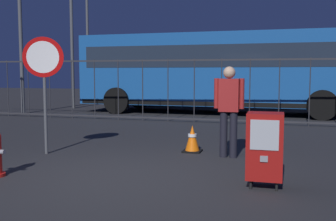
# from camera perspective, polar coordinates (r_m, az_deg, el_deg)

# --- Properties ---
(ground_plane) EXTENTS (60.00, 60.00, 0.00)m
(ground_plane) POSITION_cam_1_polar(r_m,az_deg,el_deg) (6.11, -5.85, -9.39)
(ground_plane) COLOR #262628
(newspaper_box_primary) EXTENTS (0.48, 0.42, 1.02)m
(newspaper_box_primary) POSITION_cam_1_polar(r_m,az_deg,el_deg) (5.58, 13.61, -4.93)
(newspaper_box_primary) COLOR black
(newspaper_box_primary) RESTS_ON ground_plane
(stop_sign) EXTENTS (0.71, 0.31, 2.23)m
(stop_sign) POSITION_cam_1_polar(r_m,az_deg,el_deg) (7.96, -17.27, 5.47)
(stop_sign) COLOR #4C4F54
(stop_sign) RESTS_ON ground_plane
(pedestrian) EXTENTS (0.55, 0.22, 1.67)m
(pedestrian) POSITION_cam_1_polar(r_m,az_deg,el_deg) (7.39, 8.66, 0.60)
(pedestrian) COLOR black
(pedestrian) RESTS_ON ground_plane
(traffic_cone) EXTENTS (0.36, 0.36, 0.53)m
(traffic_cone) POSITION_cam_1_polar(r_m,az_deg,el_deg) (7.92, 3.48, -4.05)
(traffic_cone) COLOR black
(traffic_cone) RESTS_ON ground_plane
(fence_barrier) EXTENTS (18.03, 0.04, 2.00)m
(fence_barrier) POSITION_cam_1_polar(r_m,az_deg,el_deg) (12.52, 5.68, 2.89)
(fence_barrier) COLOR #2D2D33
(fence_barrier) RESTS_ON ground_plane
(bus_near) EXTENTS (10.55, 2.94, 3.00)m
(bus_near) POSITION_cam_1_polar(r_m,az_deg,el_deg) (15.49, 7.17, 5.91)
(bus_near) COLOR #19519E
(bus_near) RESTS_ON ground_plane
(bus_far) EXTENTS (10.75, 4.02, 3.00)m
(bus_far) POSITION_cam_1_polar(r_m,az_deg,el_deg) (19.62, 10.85, 5.74)
(bus_far) COLOR #4C5156
(bus_far) RESTS_ON ground_plane
(street_light_near_right) EXTENTS (0.32, 0.32, 6.35)m
(street_light_near_right) POSITION_cam_1_polar(r_m,az_deg,el_deg) (18.18, -13.57, 12.09)
(street_light_near_right) COLOR #4C4F54
(street_light_near_right) RESTS_ON ground_plane
(street_light_far_left) EXTENTS (0.32, 0.32, 7.72)m
(street_light_far_left) POSITION_cam_1_polar(r_m,az_deg,el_deg) (22.10, -11.44, 12.77)
(street_light_far_left) COLOR #4C4F54
(street_light_far_left) RESTS_ON ground_plane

